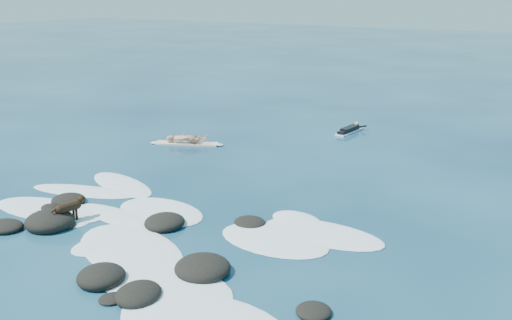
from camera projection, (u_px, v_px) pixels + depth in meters
The scene contains 6 objects.
ground at pixel (137, 214), 17.22m from camera, with size 160.00×160.00×0.00m, color #0A2642.
reef_rocks at pixel (75, 237), 15.36m from camera, with size 13.17×6.17×0.60m.
breaking_foam at pixel (144, 236), 15.68m from camera, with size 13.34×8.14×0.12m.
standing_surfer_rig at pixel (186, 128), 24.40m from camera, with size 3.11×1.53×1.85m.
paddling_surfer_rig at pixel (350, 130), 26.66m from camera, with size 0.98×2.21×0.38m.
dog at pixel (70, 207), 16.42m from camera, with size 0.45×1.17×0.75m.
Camera 1 is at (10.84, -12.28, 6.61)m, focal length 40.00 mm.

